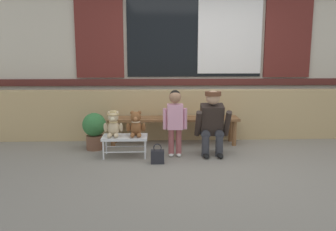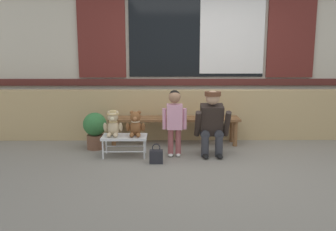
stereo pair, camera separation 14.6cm
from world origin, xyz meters
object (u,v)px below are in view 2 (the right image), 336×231
(child_standing, at_px, (175,116))
(small_display_bench, at_px, (125,138))
(teddy_bear_plain, at_px, (135,125))
(adult_crouching, at_px, (212,123))
(potted_plant, at_px, (95,129))
(teddy_bear_with_hat, at_px, (113,124))
(wooden_bench_long, at_px, (174,122))
(handbag_on_ground, at_px, (156,156))

(child_standing, bearing_deg, small_display_bench, 178.62)
(small_display_bench, bearing_deg, teddy_bear_plain, 0.51)
(adult_crouching, height_order, potted_plant, adult_crouching)
(teddy_bear_plain, xyz_separation_m, child_standing, (0.56, -0.02, 0.13))
(child_standing, bearing_deg, teddy_bear_plain, 178.08)
(teddy_bear_with_hat, relative_size, potted_plant, 0.64)
(wooden_bench_long, relative_size, handbag_on_ground, 7.72)
(small_display_bench, distance_m, teddy_bear_with_hat, 0.26)
(wooden_bench_long, distance_m, adult_crouching, 0.84)
(child_standing, distance_m, potted_plant, 1.31)
(wooden_bench_long, xyz_separation_m, potted_plant, (-1.23, -0.29, -0.05))
(potted_plant, bearing_deg, wooden_bench_long, 13.03)
(small_display_bench, xyz_separation_m, teddy_bear_with_hat, (-0.16, 0.00, 0.21))
(child_standing, bearing_deg, teddy_bear_with_hat, 178.73)
(teddy_bear_with_hat, bearing_deg, small_display_bench, -0.77)
(adult_crouching, bearing_deg, child_standing, -174.27)
(wooden_bench_long, relative_size, small_display_bench, 3.28)
(small_display_bench, relative_size, child_standing, 0.67)
(teddy_bear_with_hat, distance_m, handbag_on_ground, 0.80)
(teddy_bear_plain, height_order, child_standing, child_standing)
(adult_crouching, relative_size, handbag_on_ground, 3.49)
(wooden_bench_long, bearing_deg, adult_crouching, -50.49)
(wooden_bench_long, relative_size, teddy_bear_with_hat, 5.78)
(child_standing, bearing_deg, handbag_on_ground, -128.11)
(small_display_bench, bearing_deg, child_standing, -1.38)
(child_standing, xyz_separation_m, potted_plant, (-1.22, 0.41, -0.27))
(teddy_bear_plain, bearing_deg, potted_plant, 149.12)
(wooden_bench_long, height_order, teddy_bear_plain, teddy_bear_plain)
(adult_crouching, distance_m, handbag_on_ground, 0.97)
(teddy_bear_with_hat, relative_size, teddy_bear_plain, 1.00)
(wooden_bench_long, distance_m, small_display_bench, 1.01)
(adult_crouching, xyz_separation_m, potted_plant, (-1.76, 0.36, -0.16))
(child_standing, relative_size, potted_plant, 1.68)
(teddy_bear_with_hat, bearing_deg, wooden_bench_long, 37.19)
(small_display_bench, height_order, teddy_bear_plain, teddy_bear_plain)
(teddy_bear_plain, xyz_separation_m, potted_plant, (-0.66, 0.39, -0.14))
(adult_crouching, bearing_deg, potted_plant, 168.53)
(teddy_bear_with_hat, xyz_separation_m, potted_plant, (-0.34, 0.39, -0.15))
(child_standing, height_order, handbag_on_ground, child_standing)
(small_display_bench, xyz_separation_m, adult_crouching, (1.26, 0.04, 0.21))
(child_standing, xyz_separation_m, handbag_on_ground, (-0.26, -0.33, -0.50))
(adult_crouching, bearing_deg, teddy_bear_with_hat, -178.57)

